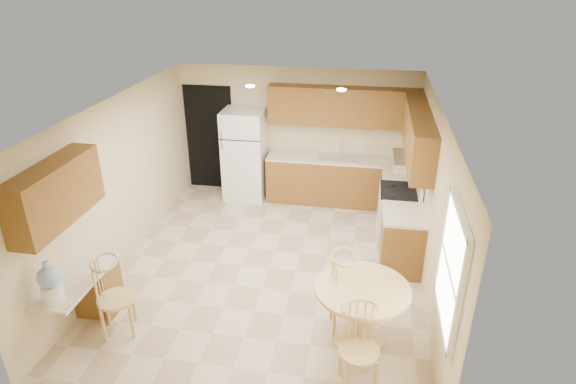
% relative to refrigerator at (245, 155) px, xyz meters
% --- Properties ---
extents(floor, '(5.50, 5.50, 0.00)m').
position_rel_refrigerator_xyz_m(floor, '(0.95, -2.40, -0.88)').
color(floor, '#C9B191').
rests_on(floor, ground).
extents(ceiling, '(4.50, 5.50, 0.02)m').
position_rel_refrigerator_xyz_m(ceiling, '(0.95, -2.40, 1.62)').
color(ceiling, white).
rests_on(ceiling, wall_back).
extents(wall_back, '(4.50, 0.02, 2.50)m').
position_rel_refrigerator_xyz_m(wall_back, '(0.95, 0.35, 0.37)').
color(wall_back, '#C9B987').
rests_on(wall_back, floor).
extents(wall_front, '(4.50, 0.02, 2.50)m').
position_rel_refrigerator_xyz_m(wall_front, '(0.95, -5.15, 0.37)').
color(wall_front, '#C9B987').
rests_on(wall_front, floor).
extents(wall_left, '(0.02, 5.50, 2.50)m').
position_rel_refrigerator_xyz_m(wall_left, '(-1.30, -2.40, 0.37)').
color(wall_left, '#C9B987').
rests_on(wall_left, floor).
extents(wall_right, '(0.02, 5.50, 2.50)m').
position_rel_refrigerator_xyz_m(wall_right, '(3.20, -2.40, 0.37)').
color(wall_right, '#C9B987').
rests_on(wall_right, floor).
extents(doorway, '(0.90, 0.02, 2.10)m').
position_rel_refrigerator_xyz_m(doorway, '(-0.80, 0.34, 0.17)').
color(doorway, black).
rests_on(doorway, floor).
extents(base_cab_back, '(2.75, 0.60, 0.87)m').
position_rel_refrigerator_xyz_m(base_cab_back, '(1.83, 0.05, -0.44)').
color(base_cab_back, brown).
rests_on(base_cab_back, floor).
extents(counter_back, '(2.75, 0.63, 0.04)m').
position_rel_refrigerator_xyz_m(counter_back, '(1.83, 0.05, 0.01)').
color(counter_back, beige).
rests_on(counter_back, base_cab_back).
extents(base_cab_right_a, '(0.60, 0.59, 0.87)m').
position_rel_refrigerator_xyz_m(base_cab_right_a, '(2.90, -0.54, -0.44)').
color(base_cab_right_a, brown).
rests_on(base_cab_right_a, floor).
extents(counter_right_a, '(0.63, 0.59, 0.04)m').
position_rel_refrigerator_xyz_m(counter_right_a, '(2.90, -0.54, 0.01)').
color(counter_right_a, beige).
rests_on(counter_right_a, base_cab_right_a).
extents(base_cab_right_b, '(0.60, 0.80, 0.87)m').
position_rel_refrigerator_xyz_m(base_cab_right_b, '(2.90, -2.00, -0.44)').
color(base_cab_right_b, brown).
rests_on(base_cab_right_b, floor).
extents(counter_right_b, '(0.63, 0.80, 0.04)m').
position_rel_refrigerator_xyz_m(counter_right_b, '(2.90, -2.00, 0.01)').
color(counter_right_b, beige).
rests_on(counter_right_b, base_cab_right_b).
extents(upper_cab_back, '(2.75, 0.33, 0.70)m').
position_rel_refrigerator_xyz_m(upper_cab_back, '(1.83, 0.19, 0.97)').
color(upper_cab_back, brown).
rests_on(upper_cab_back, wall_back).
extents(upper_cab_right, '(0.33, 2.42, 0.70)m').
position_rel_refrigerator_xyz_m(upper_cab_right, '(3.04, -1.19, 0.97)').
color(upper_cab_right, brown).
rests_on(upper_cab_right, wall_right).
extents(upper_cab_left, '(0.33, 1.40, 0.70)m').
position_rel_refrigerator_xyz_m(upper_cab_left, '(-1.13, -4.00, 0.97)').
color(upper_cab_left, brown).
rests_on(upper_cab_left, wall_left).
extents(sink, '(0.78, 0.44, 0.01)m').
position_rel_refrigerator_xyz_m(sink, '(1.80, 0.05, 0.04)').
color(sink, silver).
rests_on(sink, counter_back).
extents(range_hood, '(0.50, 0.76, 0.14)m').
position_rel_refrigerator_xyz_m(range_hood, '(2.95, -1.22, 0.54)').
color(range_hood, silver).
rests_on(range_hood, upper_cab_right).
extents(desk_pedestal, '(0.48, 0.42, 0.72)m').
position_rel_refrigerator_xyz_m(desk_pedestal, '(-1.05, -3.72, -0.52)').
color(desk_pedestal, brown).
rests_on(desk_pedestal, floor).
extents(desk_top, '(0.50, 1.20, 0.04)m').
position_rel_refrigerator_xyz_m(desk_top, '(-1.05, -4.10, -0.13)').
color(desk_top, beige).
rests_on(desk_top, desk_pedestal).
extents(window, '(0.06, 1.12, 1.30)m').
position_rel_refrigerator_xyz_m(window, '(3.18, -4.25, 0.62)').
color(window, white).
rests_on(window, wall_right).
extents(can_light_a, '(0.14, 0.14, 0.02)m').
position_rel_refrigerator_xyz_m(can_light_a, '(0.45, -1.20, 1.61)').
color(can_light_a, white).
rests_on(can_light_a, ceiling).
extents(can_light_b, '(0.14, 0.14, 0.02)m').
position_rel_refrigerator_xyz_m(can_light_b, '(1.85, -1.20, 1.61)').
color(can_light_b, white).
rests_on(can_light_b, ceiling).
extents(refrigerator, '(0.77, 0.75, 1.75)m').
position_rel_refrigerator_xyz_m(refrigerator, '(0.00, 0.00, 0.00)').
color(refrigerator, white).
rests_on(refrigerator, floor).
extents(stove, '(0.65, 0.76, 1.09)m').
position_rel_refrigerator_xyz_m(stove, '(2.88, -1.22, -0.41)').
color(stove, white).
rests_on(stove, floor).
extents(dining_table, '(1.11, 1.11, 0.82)m').
position_rel_refrigerator_xyz_m(dining_table, '(2.35, -3.77, -0.34)').
color(dining_table, tan).
rests_on(dining_table, floor).
extents(chair_table_a, '(0.47, 0.61, 1.06)m').
position_rel_refrigerator_xyz_m(chair_table_a, '(2.18, -3.62, -0.23)').
color(chair_table_a, tan).
rests_on(chair_table_a, floor).
extents(chair_table_b, '(0.44, 0.46, 0.99)m').
position_rel_refrigerator_xyz_m(chair_table_b, '(2.35, -4.51, -0.27)').
color(chair_table_b, tan).
rests_on(chair_table_b, floor).
extents(chair_desk, '(0.46, 0.59, 1.03)m').
position_rel_refrigerator_xyz_m(chair_desk, '(-0.60, -4.15, -0.24)').
color(chair_desk, tan).
rests_on(chair_desk, floor).
extents(water_crock, '(0.25, 0.25, 0.52)m').
position_rel_refrigerator_xyz_m(water_crock, '(-1.05, -4.52, 0.13)').
color(water_crock, white).
rests_on(water_crock, desk_top).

